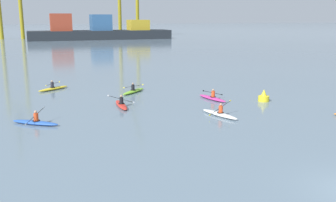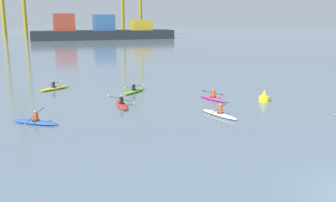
% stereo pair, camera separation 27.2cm
% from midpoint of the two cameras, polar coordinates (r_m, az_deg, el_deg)
% --- Properties ---
extents(container_barge, '(44.23, 9.33, 7.97)m').
position_cam_midpoint_polar(container_barge, '(121.93, -9.96, 10.49)').
color(container_barge, '#1E2328').
rests_on(container_barge, ground).
extents(channel_buoy, '(0.90, 0.90, 1.00)m').
position_cam_midpoint_polar(channel_buoy, '(31.97, 14.74, 0.57)').
color(channel_buoy, yellow).
rests_on(channel_buoy, ground).
extents(kayak_white, '(2.09, 3.43, 1.07)m').
position_cam_midpoint_polar(kayak_white, '(26.62, 8.16, -1.95)').
color(kayak_white, silver).
rests_on(kayak_white, ground).
extents(kayak_magenta, '(2.18, 3.45, 0.97)m').
position_cam_midpoint_polar(kayak_magenta, '(31.81, 7.11, 0.48)').
color(kayak_magenta, '#C13384').
rests_on(kayak_magenta, ground).
extents(kayak_red, '(2.19, 3.41, 1.03)m').
position_cam_midpoint_polar(kayak_red, '(29.41, -6.88, -0.51)').
color(kayak_red, red).
rests_on(kayak_red, ground).
extents(kayak_blue, '(3.10, 2.50, 1.01)m').
position_cam_midpoint_polar(kayak_blue, '(25.85, -19.39, -3.00)').
color(kayak_blue, '#2856B2').
rests_on(kayak_blue, ground).
extents(kayak_yellow, '(3.11, 2.47, 0.97)m').
position_cam_midpoint_polar(kayak_yellow, '(37.60, -16.80, 1.92)').
color(kayak_yellow, yellow).
rests_on(kayak_yellow, ground).
extents(kayak_lime, '(2.89, 2.77, 0.95)m').
position_cam_midpoint_polar(kayak_lime, '(34.73, -4.97, 1.57)').
color(kayak_lime, '#7ABC2D').
rests_on(kayak_lime, ground).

